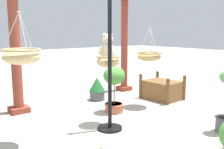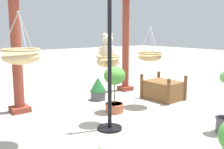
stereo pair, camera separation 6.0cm
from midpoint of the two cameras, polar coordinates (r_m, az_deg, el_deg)
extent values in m
plane|color=#A8A093|center=(4.87, 0.93, -11.25)|extent=(40.00, 40.00, 0.00)
cylinder|color=black|center=(4.41, -0.14, 3.68)|extent=(0.07, 0.07, 2.55)
cylinder|color=black|center=(4.71, -0.13, -11.72)|extent=(0.44, 0.44, 0.04)
ellipsoid|color=tan|center=(4.71, -0.50, 2.81)|extent=(0.42, 0.42, 0.21)
torus|color=tan|center=(4.70, -0.51, 3.98)|extent=(0.44, 0.44, 0.04)
ellipsoid|color=silver|center=(4.71, -0.51, 3.06)|extent=(0.37, 0.37, 0.17)
cylinder|color=#B7B7BC|center=(4.77, -0.05, 6.44)|extent=(0.18, 0.11, 0.40)
cylinder|color=#B7B7BC|center=(4.68, -1.68, 6.37)|extent=(0.18, 0.11, 0.40)
cylinder|color=#B7B7BC|center=(4.61, 0.20, 6.33)|extent=(0.01, 0.20, 0.40)
torus|color=#B7B7BC|center=(4.68, -0.51, 8.80)|extent=(0.06, 0.06, 0.01)
ellipsoid|color=beige|center=(4.70, -0.58, 4.96)|extent=(0.25, 0.21, 0.30)
sphere|color=beige|center=(4.69, -0.59, 7.76)|extent=(0.24, 0.24, 0.19)
ellipsoid|color=beige|center=(4.75, -1.09, 7.61)|extent=(0.10, 0.09, 0.06)
sphere|color=black|center=(4.77, -1.29, 7.65)|extent=(0.03, 0.03, 0.03)
sphere|color=beige|center=(4.65, -1.27, 8.70)|extent=(0.07, 0.07, 0.07)
sphere|color=beige|center=(4.73, 0.08, 8.72)|extent=(0.07, 0.07, 0.07)
ellipsoid|color=beige|center=(4.65, -2.12, 5.36)|extent=(0.08, 0.14, 0.19)
ellipsoid|color=beige|center=(4.80, 0.46, 5.50)|extent=(0.08, 0.14, 0.19)
ellipsoid|color=beige|center=(4.76, -2.01, 3.71)|extent=(0.09, 0.17, 0.09)
ellipsoid|color=beige|center=(4.84, -0.67, 3.81)|extent=(0.09, 0.17, 0.09)
ellipsoid|color=tan|center=(3.95, -19.00, 3.71)|extent=(0.53, 0.53, 0.22)
torus|color=tan|center=(3.95, -19.08, 5.18)|extent=(0.56, 0.56, 0.04)
cylinder|color=#B7B7BC|center=(4.03, -18.12, 9.10)|extent=(0.23, 0.14, 0.54)
cylinder|color=#B7B7BC|center=(3.96, -21.05, 8.94)|extent=(0.23, 0.14, 0.54)
cylinder|color=#B7B7BC|center=(3.82, -18.72, 9.07)|extent=(0.01, 0.26, 0.54)
torus|color=#B7B7BC|center=(3.95, -19.51, 12.89)|extent=(0.06, 0.06, 0.01)
ellipsoid|color=tan|center=(5.90, 8.65, 3.86)|extent=(0.53, 0.53, 0.19)
torus|color=#97794E|center=(5.89, 8.67, 4.70)|extent=(0.55, 0.55, 0.04)
cylinder|color=#B7B7BC|center=(5.99, 9.03, 7.51)|extent=(0.22, 0.14, 0.58)
cylinder|color=#B7B7BC|center=(5.84, 7.59, 7.50)|extent=(0.22, 0.14, 0.58)
cylinder|color=#B7B7BC|center=(5.79, 9.60, 7.43)|extent=(0.01, 0.25, 0.58)
torus|color=#B7B7BC|center=(5.87, 8.81, 10.27)|extent=(0.06, 0.06, 0.01)
cylinder|color=brown|center=(7.51, 3.25, 6.26)|extent=(0.20, 0.20, 2.60)
cube|color=brown|center=(7.68, 3.16, -3.03)|extent=(0.36, 0.36, 0.12)
cylinder|color=brown|center=(5.76, -20.07, 5.05)|extent=(0.21, 0.21, 2.67)
cube|color=brown|center=(5.98, -19.37, -7.21)|extent=(0.38, 0.38, 0.12)
cube|color=brown|center=(6.77, 11.43, -3.41)|extent=(0.72, 0.90, 0.47)
cube|color=#382819|center=(6.73, 11.48, -1.71)|extent=(0.64, 0.80, 0.06)
cylinder|color=brown|center=(6.78, 6.78, -2.82)|extent=(0.08, 0.08, 0.57)
cylinder|color=brown|center=(7.28, 10.43, -2.06)|extent=(0.08, 0.08, 0.57)
cylinder|color=brown|center=(6.24, 12.62, -4.08)|extent=(0.08, 0.08, 0.57)
cylinder|color=brown|center=(6.78, 16.10, -3.14)|extent=(0.08, 0.08, 0.57)
sphere|color=brown|center=(6.72, 6.84, -0.19)|extent=(0.09, 0.09, 0.09)
sphere|color=brown|center=(7.23, 10.51, 0.40)|extent=(0.09, 0.09, 0.09)
sphere|color=brown|center=(6.17, 12.73, -1.22)|extent=(0.09, 0.09, 0.09)
sphere|color=brown|center=(6.72, 16.23, -0.51)|extent=(0.09, 0.09, 0.09)
cylinder|color=#4C4C51|center=(6.59, -2.82, -4.64)|extent=(0.37, 0.37, 0.23)
torus|color=#444449|center=(6.57, -2.83, -3.74)|extent=(0.41, 0.41, 0.03)
cylinder|color=#382819|center=(6.57, -2.83, -3.79)|extent=(0.33, 0.33, 0.03)
cone|color=#1E5B28|center=(6.53, -2.84, -2.16)|extent=(0.41, 0.41, 0.35)
cylinder|color=#BC6042|center=(5.63, 0.88, -7.34)|extent=(0.39, 0.39, 0.19)
torus|color=#A9573B|center=(5.61, 0.88, -6.52)|extent=(0.42, 0.42, 0.03)
cylinder|color=#382819|center=(5.61, 0.88, -6.57)|extent=(0.34, 0.34, 0.03)
cylinder|color=#4C6B38|center=(5.55, 0.89, -4.29)|extent=(0.02, 0.02, 0.43)
ellipsoid|color=#478E38|center=(5.47, 0.90, -0.22)|extent=(0.46, 0.46, 0.39)
camera|label=1|loc=(0.03, -89.63, 0.06)|focal=41.46mm
camera|label=2|loc=(0.03, 90.37, -0.06)|focal=41.46mm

